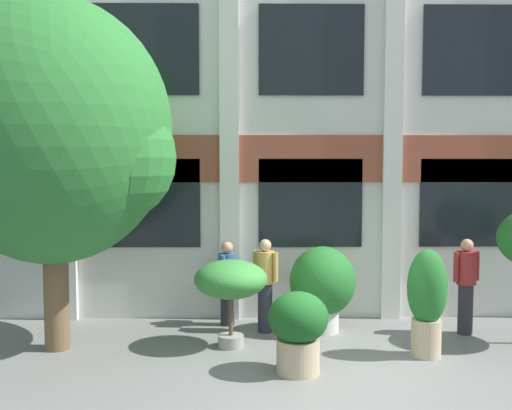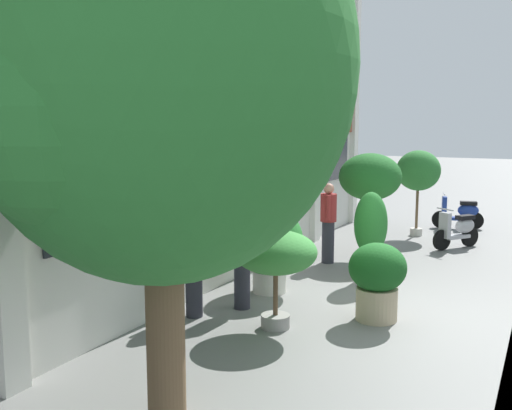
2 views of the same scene
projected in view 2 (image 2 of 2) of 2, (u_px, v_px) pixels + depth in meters
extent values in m
plane|color=slate|center=(392.00, 312.00, 9.47)|extent=(80.00, 80.00, 0.00)
cube|color=silver|center=(204.00, 37.00, 10.35)|extent=(15.58, 0.50, 8.87)
cube|color=#9E4C38|center=(218.00, 115.00, 10.42)|extent=(15.58, 0.06, 0.90)
cube|color=silver|center=(167.00, 23.00, 8.83)|extent=(0.36, 0.16, 8.87)
cube|color=silver|center=(260.00, 46.00, 11.59)|extent=(0.36, 0.16, 8.87)
cube|color=silver|center=(317.00, 60.00, 14.35)|extent=(0.36, 0.16, 8.87)
cube|color=silver|center=(356.00, 69.00, 17.11)|extent=(0.36, 0.16, 8.87)
cube|color=black|center=(99.00, 179.00, 7.78)|extent=(1.99, 0.04, 1.70)
cube|color=black|center=(219.00, 163.00, 10.54)|extent=(1.99, 0.04, 1.70)
cube|color=black|center=(289.00, 154.00, 13.30)|extent=(1.99, 0.04, 1.70)
cube|color=black|center=(335.00, 148.00, 16.06)|extent=(1.99, 0.04, 1.70)
cube|color=black|center=(290.00, 19.00, 12.89)|extent=(1.99, 0.04, 1.70)
cube|color=black|center=(337.00, 37.00, 15.65)|extent=(1.99, 0.04, 1.70)
cylinder|color=brown|center=(165.00, 303.00, 6.05)|extent=(0.40, 0.40, 2.37)
ellipsoid|color=#2D7A33|center=(160.00, 65.00, 5.72)|extent=(3.79, 3.79, 4.23)
sphere|color=#2D7A33|center=(75.00, 109.00, 5.03)|extent=(2.09, 2.09, 2.09)
sphere|color=#2D7A33|center=(227.00, 111.00, 6.53)|extent=(2.09, 2.09, 2.09)
cylinder|color=gray|center=(275.00, 321.00, 8.74)|extent=(0.42, 0.42, 0.20)
cylinder|color=brown|center=(276.00, 288.00, 8.66)|extent=(0.07, 0.07, 0.81)
ellipsoid|color=#388438|center=(276.00, 252.00, 8.59)|extent=(1.20, 1.20, 0.62)
cylinder|color=beige|center=(416.00, 232.00, 15.67)|extent=(0.31, 0.31, 0.19)
cylinder|color=brown|center=(417.00, 204.00, 15.56)|extent=(0.07, 0.07, 1.31)
ellipsoid|color=#2D7A33|center=(418.00, 170.00, 15.44)|extent=(1.13, 1.13, 1.04)
cylinder|color=tan|center=(370.00, 266.00, 11.20)|extent=(0.46, 0.46, 0.59)
ellipsoid|color=#236B28|center=(371.00, 224.00, 11.08)|extent=(0.62, 0.62, 1.19)
sphere|color=#DB2866|center=(371.00, 203.00, 11.03)|extent=(0.34, 0.34, 0.34)
cylinder|color=beige|center=(269.00, 281.00, 10.53)|extent=(0.59, 0.59, 0.39)
ellipsoid|color=#236B28|center=(270.00, 241.00, 10.43)|extent=(1.17, 1.17, 1.24)
cylinder|color=#B76647|center=(368.00, 250.00, 13.31)|extent=(0.32, 0.32, 0.26)
cylinder|color=brown|center=(369.00, 215.00, 13.19)|extent=(0.07, 0.07, 1.31)
ellipsoid|color=#236B28|center=(370.00, 177.00, 13.07)|extent=(1.37, 1.37, 1.03)
cylinder|color=tan|center=(376.00, 304.00, 9.06)|extent=(0.63, 0.63, 0.50)
ellipsoid|color=#19561E|center=(378.00, 267.00, 8.98)|extent=(0.87, 0.87, 0.74)
cylinder|color=black|center=(441.00, 219.00, 16.73)|extent=(0.20, 0.49, 0.48)
cylinder|color=black|center=(475.00, 221.00, 16.53)|extent=(0.20, 0.49, 0.48)
cube|color=navy|center=(458.00, 219.00, 16.62)|extent=(0.39, 0.72, 0.08)
ellipsoid|color=navy|center=(468.00, 210.00, 16.53)|extent=(0.38, 0.61, 0.36)
cube|color=black|center=(469.00, 203.00, 16.50)|extent=(0.32, 0.48, 0.10)
cube|color=navy|center=(444.00, 207.00, 16.67)|extent=(0.30, 0.18, 0.60)
cylinder|color=#B7B7BF|center=(444.00, 194.00, 16.62)|extent=(0.49, 0.15, 0.03)
cylinder|color=black|center=(442.00, 240.00, 13.88)|extent=(0.44, 0.35, 0.48)
cylinder|color=black|center=(470.00, 237.00, 14.29)|extent=(0.44, 0.35, 0.48)
cube|color=#B2B2B7|center=(456.00, 237.00, 14.08)|extent=(0.69, 0.59, 0.08)
ellipsoid|color=#B2B2B7|center=(465.00, 226.00, 14.17)|extent=(0.61, 0.54, 0.36)
cube|color=black|center=(465.00, 217.00, 14.14)|extent=(0.49, 0.44, 0.10)
cube|color=#B2B2B7|center=(445.00, 225.00, 13.87)|extent=(0.26, 0.30, 0.60)
cylinder|color=#B7B7BF|center=(445.00, 209.00, 13.80)|extent=(0.32, 0.42, 0.03)
cylinder|color=#282833|center=(194.00, 291.00, 9.19)|extent=(0.26, 0.26, 0.82)
cylinder|color=#33598C|center=(193.00, 248.00, 9.10)|extent=(0.34, 0.34, 0.52)
sphere|color=tan|center=(193.00, 224.00, 9.04)|extent=(0.22, 0.22, 0.22)
cylinder|color=#33598C|center=(203.00, 248.00, 8.94)|extent=(0.09, 0.09, 0.47)
cylinder|color=#33598C|center=(185.00, 244.00, 9.25)|extent=(0.09, 0.09, 0.47)
cylinder|color=#282833|center=(328.00, 242.00, 12.64)|extent=(0.26, 0.26, 0.89)
cylinder|color=maroon|center=(329.00, 208.00, 12.54)|extent=(0.34, 0.34, 0.58)
sphere|color=tan|center=(329.00, 189.00, 12.48)|extent=(0.22, 0.22, 0.22)
cylinder|color=maroon|center=(328.00, 208.00, 12.32)|extent=(0.09, 0.09, 0.53)
cylinder|color=maroon|center=(329.00, 205.00, 12.75)|extent=(0.09, 0.09, 0.53)
cylinder|color=#282833|center=(242.00, 282.00, 9.59)|extent=(0.26, 0.26, 0.88)
cylinder|color=tan|center=(242.00, 237.00, 9.49)|extent=(0.34, 0.34, 0.57)
sphere|color=tan|center=(242.00, 213.00, 9.43)|extent=(0.22, 0.22, 0.22)
cylinder|color=tan|center=(229.00, 237.00, 9.38)|extent=(0.09, 0.09, 0.51)
cylinder|color=tan|center=(254.00, 234.00, 9.58)|extent=(0.09, 0.09, 0.51)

